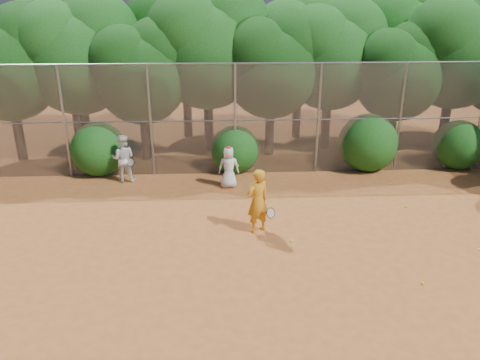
{
  "coord_description": "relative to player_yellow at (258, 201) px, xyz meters",
  "views": [
    {
      "loc": [
        -1.64,
        -10.27,
        6.18
      ],
      "look_at": [
        -1.0,
        2.5,
        1.1
      ],
      "focal_mm": 35.0,
      "sensor_mm": 36.0,
      "label": 1
    }
  ],
  "objects": [
    {
      "name": "bush_1",
      "position": [
        -0.43,
        4.94,
        -0.02
      ],
      "size": [
        1.8,
        1.8,
        1.8
      ],
      "primitive_type": "sphere",
      "color": "#124912",
      "rests_on": "ground"
    },
    {
      "name": "player_teen",
      "position": [
        -0.7,
        3.28,
        -0.19
      ],
      "size": [
        0.72,
        0.48,
        1.47
      ],
      "rotation": [
        0.0,
        0.0,
        3.12
      ],
      "color": "white",
      "rests_on": "ground"
    },
    {
      "name": "ball_3",
      "position": [
        0.86,
        -0.66,
        -0.89
      ],
      "size": [
        0.07,
        0.07,
        0.07
      ],
      "primitive_type": "sphere",
      "color": "#CCD727",
      "rests_on": "ground"
    },
    {
      "name": "ball_4",
      "position": [
        4.94,
        3.19,
        -0.89
      ],
      "size": [
        0.07,
        0.07,
        0.07
      ],
      "primitive_type": "sphere",
      "color": "#CCD727",
      "rests_on": "ground"
    },
    {
      "name": "ball_0",
      "position": [
        4.77,
        1.33,
        -0.89
      ],
      "size": [
        0.07,
        0.07,
        0.07
      ],
      "primitive_type": "sphere",
      "color": "#CCD727",
      "rests_on": "ground"
    },
    {
      "name": "bush_3",
      "position": [
        8.07,
        4.94,
        0.03
      ],
      "size": [
        1.9,
        1.9,
        1.9
      ],
      "primitive_type": "sphere",
      "color": "#124912",
      "rests_on": "ground"
    },
    {
      "name": "tree_9",
      "position": [
        -7.36,
        9.49,
        3.41
      ],
      "size": [
        4.83,
        4.2,
        6.62
      ],
      "color": "black",
      "rests_on": "ground"
    },
    {
      "name": "player_yellow",
      "position": [
        0.0,
        0.0,
        0.0
      ],
      "size": [
        0.92,
        0.72,
        1.85
      ],
      "rotation": [
        0.0,
        0.0,
        3.66
      ],
      "color": "orange",
      "rests_on": "ground"
    },
    {
      "name": "fence_back",
      "position": [
        0.46,
        4.64,
        1.13
      ],
      "size": [
        20.05,
        0.09,
        4.03
      ],
      "color": "gray",
      "rests_on": "ground"
    },
    {
      "name": "player_white",
      "position": [
        -4.38,
        4.04,
        -0.08
      ],
      "size": [
        0.88,
        0.74,
        1.69
      ],
      "rotation": [
        0.0,
        0.0,
        3.13
      ],
      "color": "white",
      "rests_on": "ground"
    },
    {
      "name": "tree_0",
      "position": [
        -8.87,
        6.68,
        3.01
      ],
      "size": [
        4.38,
        3.81,
        6.0
      ],
      "color": "black",
      "rests_on": "ground"
    },
    {
      "name": "ground",
      "position": [
        0.57,
        -1.36,
        -0.92
      ],
      "size": [
        80.0,
        80.0,
        0.0
      ],
      "primitive_type": "plane",
      "color": "#995022",
      "rests_on": "ground"
    },
    {
      "name": "bush_2",
      "position": [
        4.57,
        4.94,
        0.18
      ],
      "size": [
        2.2,
        2.2,
        2.2
      ],
      "primitive_type": "sphere",
      "color": "#124912",
      "rests_on": "ground"
    },
    {
      "name": "ball_1",
      "position": [
        3.57,
        -2.79,
        -0.89
      ],
      "size": [
        0.07,
        0.07,
        0.07
      ],
      "primitive_type": "sphere",
      "color": "#CCD727",
      "rests_on": "ground"
    },
    {
      "name": "tree_4",
      "position": [
        1.13,
        6.88,
        2.83
      ],
      "size": [
        4.19,
        3.64,
        5.73
      ],
      "color": "black",
      "rests_on": "ground"
    },
    {
      "name": "tree_12",
      "position": [
        7.14,
        9.89,
        3.59
      ],
      "size": [
        5.02,
        4.37,
        6.88
      ],
      "color": "black",
      "rests_on": "ground"
    },
    {
      "name": "tree_6",
      "position": [
        6.12,
        6.68,
        2.54
      ],
      "size": [
        3.86,
        3.36,
        5.29
      ],
      "color": "black",
      "rests_on": "ground"
    },
    {
      "name": "tree_3",
      "position": [
        -1.36,
        7.49,
        3.47
      ],
      "size": [
        4.89,
        4.26,
        6.7
      ],
      "color": "black",
      "rests_on": "ground"
    },
    {
      "name": "tree_10",
      "position": [
        -2.36,
        9.69,
        3.7
      ],
      "size": [
        5.15,
        4.48,
        7.06
      ],
      "color": "black",
      "rests_on": "ground"
    },
    {
      "name": "tree_2",
      "position": [
        -3.87,
        6.48,
        2.66
      ],
      "size": [
        3.99,
        3.47,
        5.47
      ],
      "color": "black",
      "rests_on": "ground"
    },
    {
      "name": "tree_7",
      "position": [
        8.64,
        7.29,
        3.35
      ],
      "size": [
        4.77,
        4.14,
        6.53
      ],
      "color": "black",
      "rests_on": "ground"
    },
    {
      "name": "tree_1",
      "position": [
        -6.37,
        7.19,
        3.24
      ],
      "size": [
        4.64,
        4.03,
        6.35
      ],
      "color": "black",
      "rests_on": "ground"
    },
    {
      "name": "ball_2",
      "position": [
        5.67,
        -1.36,
        -0.89
      ],
      "size": [
        0.07,
        0.07,
        0.07
      ],
      "primitive_type": "sphere",
      "color": "#CCD727",
      "rests_on": "ground"
    },
    {
      "name": "tree_5",
      "position": [
        3.63,
        7.68,
        3.12
      ],
      "size": [
        4.51,
        3.92,
        6.17
      ],
      "color": "black",
      "rests_on": "ground"
    },
    {
      "name": "bush_0",
      "position": [
        -5.43,
        4.94,
        0.08
      ],
      "size": [
        2.0,
        2.0,
        2.0
      ],
      "primitive_type": "sphere",
      "color": "#124912",
      "rests_on": "ground"
    },
    {
      "name": "tree_11",
      "position": [
        2.63,
        9.29,
        3.24
      ],
      "size": [
        4.64,
        4.03,
        6.35
      ],
      "color": "black",
      "rests_on": "ground"
    }
  ]
}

